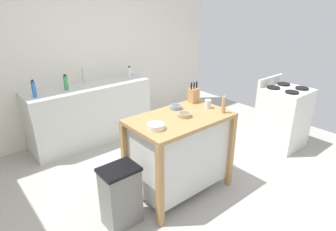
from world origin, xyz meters
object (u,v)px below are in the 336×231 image
object	(u,v)px
sink_faucet	(83,76)
pepper_grinder	(224,105)
kitchen_island	(179,151)
bottle_hand_soap	(34,89)
stove	(283,117)
bowl_ceramic_wide	(184,115)
drinking_cup	(208,104)
bowl_ceramic_small	(176,107)
trash_bin	(121,196)
bottle_dish_soap	(66,83)
knife_block	(194,95)
bowl_stoneware_deep	(156,126)
bottle_spray_cleaner	(129,72)

from	to	relation	value
sink_faucet	pepper_grinder	bearing A→B (deg)	-74.74
kitchen_island	bottle_hand_soap	xyz separation A→B (m)	(-0.94, 1.79, 0.48)
bottle_hand_soap	stove	distance (m)	3.52
bowl_ceramic_wide	drinking_cup	distance (m)	0.38
bottle_hand_soap	bowl_ceramic_wide	bearing A→B (deg)	-61.63
drinking_cup	bowl_ceramic_small	bearing A→B (deg)	144.19
kitchen_island	sink_faucet	bearing A→B (deg)	94.88
trash_bin	bowl_ceramic_wide	bearing A→B (deg)	0.60
sink_faucet	bottle_dish_soap	size ratio (longest dim) A/B	1.00
knife_block	drinking_cup	xyz separation A→B (m)	(-0.02, -0.25, -0.04)
bowl_stoneware_deep	bottle_spray_cleaner	distance (m)	2.15
trash_bin	bottle_spray_cleaner	bearing A→B (deg)	54.36
pepper_grinder	stove	distance (m)	1.62
knife_block	sink_faucet	distance (m)	1.87
bottle_hand_soap	bottle_spray_cleaner	distance (m)	1.50
bowl_ceramic_small	bottle_spray_cleaner	size ratio (longest dim) A/B	0.73
bowl_stoneware_deep	bottle_spray_cleaner	world-z (taller)	bottle_spray_cleaner
kitchen_island	drinking_cup	world-z (taller)	drinking_cup
kitchen_island	bowl_stoneware_deep	xyz separation A→B (m)	(-0.39, -0.08, 0.44)
bottle_dish_soap	stove	distance (m)	3.20
pepper_grinder	bottle_spray_cleaner	world-z (taller)	pepper_grinder
knife_block	bowl_stoneware_deep	bearing A→B (deg)	-158.84
bowl_ceramic_wide	bowl_stoneware_deep	xyz separation A→B (m)	(-0.42, -0.05, 0.01)
stove	knife_block	bearing A→B (deg)	166.08
drinking_cup	pepper_grinder	xyz separation A→B (m)	(0.02, -0.21, 0.04)
bowl_stoneware_deep	sink_faucet	bearing A→B (deg)	84.13
bowl_ceramic_wide	bowl_stoneware_deep	distance (m)	0.43
bottle_dish_soap	bottle_spray_cleaner	world-z (taller)	bottle_dish_soap
kitchen_island	bottle_spray_cleaner	bearing A→B (deg)	73.18
sink_faucet	bottle_spray_cleaner	distance (m)	0.75
bowl_stoneware_deep	drinking_cup	distance (m)	0.80
drinking_cup	stove	size ratio (longest dim) A/B	0.10
bowl_ceramic_wide	sink_faucet	size ratio (longest dim) A/B	0.67
drinking_cup	sink_faucet	distance (m)	2.10
bowl_stoneware_deep	bowl_ceramic_small	distance (m)	0.58
bottle_dish_soap	bottle_spray_cleaner	bearing A→B (deg)	0.30
drinking_cup	trash_bin	distance (m)	1.37
bowl_ceramic_wide	bowl_stoneware_deep	world-z (taller)	bowl_stoneware_deep
knife_block	drinking_cup	world-z (taller)	knife_block
kitchen_island	knife_block	xyz separation A→B (m)	(0.43, 0.24, 0.50)
bowl_stoneware_deep	pepper_grinder	bearing A→B (deg)	-9.59
bowl_ceramic_wide	drinking_cup	xyz separation A→B (m)	(0.38, 0.01, 0.03)
bowl_ceramic_wide	trash_bin	world-z (taller)	bowl_ceramic_wide
bowl_ceramic_wide	bottle_hand_soap	xyz separation A→B (m)	(-0.98, 1.82, 0.05)
bottle_hand_soap	trash_bin	bearing A→B (deg)	-85.20
knife_block	trash_bin	world-z (taller)	knife_block
knife_block	trash_bin	bearing A→B (deg)	-167.54
bowl_stoneware_deep	bottle_dish_soap	bearing A→B (deg)	93.41
bowl_stoneware_deep	pepper_grinder	xyz separation A→B (m)	(0.82, -0.14, 0.06)
bowl_stoneware_deep	sink_faucet	distance (m)	2.10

